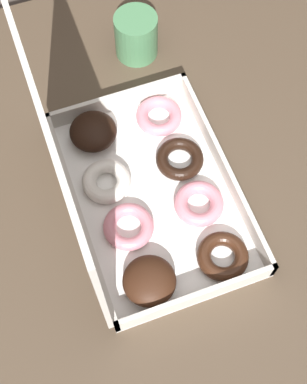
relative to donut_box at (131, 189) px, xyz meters
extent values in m
plane|color=#564C44|center=(-0.03, -0.07, -0.82)|extent=(8.00, 8.00, 0.00)
cube|color=#4C3D2D|center=(-0.03, -0.07, -0.07)|extent=(1.08, 1.01, 0.03)
cylinder|color=#4C3D2D|center=(0.46, -0.53, -0.45)|extent=(0.06, 0.06, 0.73)
cube|color=white|center=(0.00, -0.04, -0.06)|extent=(0.39, 0.26, 0.01)
cube|color=beige|center=(0.00, -0.17, -0.03)|extent=(0.39, 0.01, 0.04)
cube|color=beige|center=(0.00, 0.09, -0.03)|extent=(0.39, 0.01, 0.04)
cube|color=beige|center=(-0.19, -0.04, -0.03)|extent=(0.01, 0.26, 0.04)
cube|color=beige|center=(0.19, -0.04, -0.03)|extent=(0.01, 0.26, 0.04)
cube|color=beige|center=(0.00, 0.10, 0.12)|extent=(0.39, 0.01, 0.27)
torus|color=#381E11|center=(-0.14, -0.10, -0.04)|extent=(0.08, 0.08, 0.02)
torus|color=pink|center=(-0.04, -0.10, -0.04)|extent=(0.08, 0.08, 0.02)
torus|color=black|center=(0.05, -0.10, -0.04)|extent=(0.08, 0.08, 0.02)
torus|color=pink|center=(0.14, -0.10, -0.04)|extent=(0.08, 0.08, 0.02)
ellipsoid|color=#381E11|center=(-0.14, 0.02, -0.03)|extent=(0.08, 0.08, 0.04)
torus|color=pink|center=(-0.04, 0.02, -0.04)|extent=(0.08, 0.08, 0.02)
torus|color=white|center=(0.05, 0.03, -0.04)|extent=(0.08, 0.08, 0.02)
ellipsoid|color=black|center=(0.14, 0.02, -0.03)|extent=(0.08, 0.08, 0.04)
cylinder|color=#4C8456|center=(0.31, -0.12, -0.02)|extent=(0.08, 0.08, 0.09)
cylinder|color=black|center=(0.31, -0.12, 0.02)|extent=(0.07, 0.07, 0.01)
camera|label=1|loc=(-0.36, 0.09, 0.76)|focal=50.00mm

